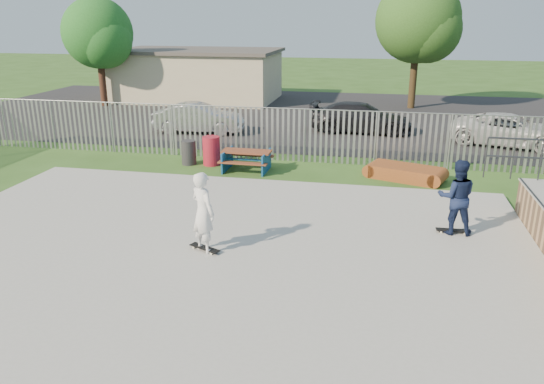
% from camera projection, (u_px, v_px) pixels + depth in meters
% --- Properties ---
extents(ground, '(120.00, 120.00, 0.00)m').
position_uv_depth(ground, '(203.00, 263.00, 11.87)').
color(ground, '#2E511B').
rests_on(ground, ground).
extents(concrete_slab, '(15.00, 12.00, 0.15)m').
position_uv_depth(concrete_slab, '(203.00, 260.00, 11.84)').
color(concrete_slab, '#A0A19B').
rests_on(concrete_slab, ground).
extents(fence, '(26.04, 16.02, 2.00)m').
position_uv_depth(fence, '(283.00, 168.00, 15.62)').
color(fence, gray).
rests_on(fence, ground).
extents(picnic_table, '(1.75, 1.44, 0.73)m').
position_uv_depth(picnic_table, '(247.00, 160.00, 18.80)').
color(picnic_table, brown).
rests_on(picnic_table, ground).
extents(funbox, '(2.47, 1.81, 0.44)m').
position_uv_depth(funbox, '(405.00, 173.00, 17.86)').
color(funbox, brown).
rests_on(funbox, ground).
extents(trash_bin_red, '(0.64, 0.64, 1.06)m').
position_uv_depth(trash_bin_red, '(211.00, 151.00, 19.48)').
color(trash_bin_red, maroon).
rests_on(trash_bin_red, ground).
extents(trash_bin_grey, '(0.54, 0.54, 0.90)m').
position_uv_depth(trash_bin_grey, '(189.00, 153.00, 19.56)').
color(trash_bin_grey, '#29282B').
rests_on(trash_bin_grey, ground).
extents(parking_lot, '(40.00, 18.00, 0.02)m').
position_uv_depth(parking_lot, '(312.00, 114.00, 29.52)').
color(parking_lot, black).
rests_on(parking_lot, ground).
extents(car_silver, '(4.24, 1.76, 1.37)m').
position_uv_depth(car_silver, '(199.00, 118.00, 24.70)').
color(car_silver, '#B2B3B8').
rests_on(car_silver, parking_lot).
extents(car_dark, '(4.75, 2.01, 1.37)m').
position_uv_depth(car_dark, '(361.00, 118.00, 24.82)').
color(car_dark, black).
rests_on(car_dark, parking_lot).
extents(car_white, '(5.17, 3.51, 1.32)m').
position_uv_depth(car_white, '(511.00, 130.00, 22.24)').
color(car_white, silver).
rests_on(car_white, parking_lot).
extents(building, '(10.40, 6.40, 3.20)m').
position_uv_depth(building, '(197.00, 75.00, 34.23)').
color(building, beige).
rests_on(building, ground).
extents(tree_left, '(4.10, 4.10, 6.32)m').
position_uv_depth(tree_left, '(98.00, 33.00, 31.01)').
color(tree_left, '#45281B').
rests_on(tree_left, ground).
extents(tree_mid, '(4.78, 4.78, 7.38)m').
position_uv_depth(tree_mid, '(418.00, 21.00, 29.96)').
color(tree_mid, '#3E2E18').
rests_on(tree_mid, ground).
extents(skateboard_a, '(0.81, 0.22, 0.08)m').
position_uv_depth(skateboard_a, '(453.00, 231.00, 13.13)').
color(skateboard_a, black).
rests_on(skateboard_a, concrete_slab).
extents(skateboard_b, '(0.81, 0.52, 0.08)m').
position_uv_depth(skateboard_b, '(205.00, 249.00, 12.13)').
color(skateboard_b, black).
rests_on(skateboard_b, concrete_slab).
extents(skater_navy, '(0.93, 0.73, 1.87)m').
position_uv_depth(skater_navy, '(457.00, 197.00, 12.84)').
color(skater_navy, '#131D3D').
rests_on(skater_navy, concrete_slab).
extents(skater_white, '(0.81, 0.76, 1.87)m').
position_uv_depth(skater_white, '(203.00, 212.00, 11.85)').
color(skater_white, white).
rests_on(skater_white, concrete_slab).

